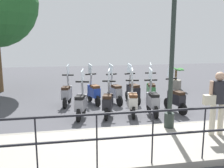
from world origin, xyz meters
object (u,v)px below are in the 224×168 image
object	(u,v)px
pedestrian_with_bag	(218,99)
scooter_far_0	(151,90)
scooter_far_4	(67,93)
scooter_far_2	(115,92)
scooter_near_2	(133,101)
scooter_far_1	(133,91)
scooter_near_0	(175,98)
scooter_near_4	(81,103)
lamp_post_near	(172,50)
potted_palm	(176,80)
scooter_near_1	(152,101)
scooter_far_3	(94,92)
scooter_near_3	(108,102)

from	to	relation	value
pedestrian_with_bag	scooter_far_0	size ratio (longest dim) A/B	1.03
scooter_far_4	pedestrian_with_bag	bearing A→B (deg)	-125.08
scooter_far_2	scooter_far_4	distance (m)	1.82
scooter_near_2	scooter_far_1	distance (m)	1.59
scooter_near_0	scooter_near_4	xyz separation A→B (m)	(-0.03, 3.24, 0.00)
scooter_far_0	scooter_near_0	bearing A→B (deg)	-153.51
lamp_post_near	pedestrian_with_bag	bearing A→B (deg)	-127.63
scooter_near_2	scooter_far_4	distance (m)	2.67
potted_palm	scooter_near_0	distance (m)	4.06
pedestrian_with_bag	lamp_post_near	bearing A→B (deg)	55.94
scooter_near_4	scooter_far_0	distance (m)	3.24
scooter_far_4	potted_palm	bearing A→B (deg)	-55.47
scooter_near_1	scooter_far_1	size ratio (longest dim) A/B	1.00
scooter_near_1	scooter_far_4	world-z (taller)	same
scooter_far_1	scooter_far_2	size ratio (longest dim) A/B	1.00
scooter_near_1	scooter_far_2	size ratio (longest dim) A/B	1.00
lamp_post_near	scooter_far_4	xyz separation A→B (m)	(3.27, 2.70, -1.75)
scooter_near_1	scooter_near_4	world-z (taller)	same
scooter_near_4	scooter_far_2	xyz separation A→B (m)	(1.47, -1.38, 0.00)
scooter_far_1	scooter_far_3	size ratio (longest dim) A/B	1.00
scooter_near_2	scooter_near_4	world-z (taller)	same
scooter_far_1	scooter_far_4	distance (m)	2.55
scooter_near_2	scooter_far_3	xyz separation A→B (m)	(1.68, 1.11, 0.00)
scooter_near_1	scooter_near_2	distance (m)	0.67
scooter_near_0	scooter_far_1	distance (m)	1.84
scooter_near_3	scooter_far_3	xyz separation A→B (m)	(1.68, 0.28, 0.00)
scooter_near_4	scooter_far_1	distance (m)	2.58
lamp_post_near	scooter_far_0	distance (m)	3.71
scooter_far_3	scooter_near_1	bearing A→B (deg)	-149.99
scooter_near_0	scooter_near_4	bearing A→B (deg)	78.08
scooter_far_0	scooter_far_1	bearing A→B (deg)	104.30
pedestrian_with_bag	scooter_near_3	world-z (taller)	pedestrian_with_bag
pedestrian_with_bag	scooter_far_1	bearing A→B (deg)	18.92
pedestrian_with_bag	scooter_near_0	distance (m)	2.52
scooter_near_1	scooter_near_2	xyz separation A→B (m)	(0.06, 0.67, 0.00)
pedestrian_with_bag	scooter_near_2	xyz separation A→B (m)	(2.37, 1.50, -0.60)
potted_palm	scooter_near_1	distance (m)	4.62
scooter_near_2	scooter_far_1	xyz separation A→B (m)	(1.53, -0.42, 0.00)
pedestrian_with_bag	scooter_far_3	distance (m)	4.85
pedestrian_with_bag	scooter_near_0	world-z (taller)	pedestrian_with_bag
scooter_near_0	scooter_far_4	size ratio (longest dim) A/B	1.00
scooter_near_4	scooter_near_0	bearing A→B (deg)	-74.14
potted_palm	scooter_far_1	xyz separation A→B (m)	(-2.24, 2.83, 0.04)
scooter_near_2	scooter_near_3	world-z (taller)	same
potted_palm	scooter_near_4	xyz separation A→B (m)	(-3.72, 4.94, 0.04)
scooter_far_4	scooter_near_3	bearing A→B (deg)	-128.41
pedestrian_with_bag	scooter_near_2	bearing A→B (deg)	35.82
pedestrian_with_bag	scooter_near_1	xyz separation A→B (m)	(2.31, 0.83, -0.60)
scooter_near_0	scooter_far_0	world-z (taller)	same
scooter_near_0	scooter_far_0	distance (m)	1.52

